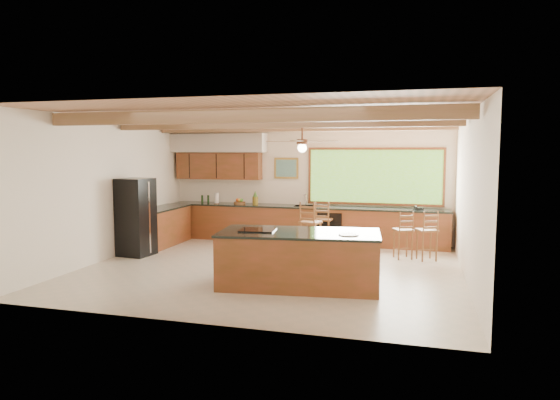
# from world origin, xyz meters

# --- Properties ---
(ground) EXTENTS (7.20, 7.20, 0.00)m
(ground) POSITION_xyz_m (0.00, 0.00, 0.00)
(ground) COLOR beige
(ground) RESTS_ON ground
(room_shell) EXTENTS (7.27, 6.54, 3.02)m
(room_shell) POSITION_xyz_m (-0.17, 0.65, 2.21)
(room_shell) COLOR white
(room_shell) RESTS_ON ground
(counter_run) EXTENTS (7.12, 3.10, 1.28)m
(counter_run) POSITION_xyz_m (-0.82, 2.52, 0.46)
(counter_run) COLOR brown
(counter_run) RESTS_ON ground
(island) EXTENTS (2.83, 1.57, 0.96)m
(island) POSITION_xyz_m (0.82, -1.08, 0.47)
(island) COLOR brown
(island) RESTS_ON ground
(refrigerator) EXTENTS (0.73, 0.71, 1.70)m
(refrigerator) POSITION_xyz_m (-3.22, 0.40, 0.85)
(refrigerator) COLOR black
(refrigerator) RESTS_ON ground
(bar_stool_a) EXTENTS (0.41, 0.41, 1.11)m
(bar_stool_a) POSITION_xyz_m (0.58, 2.39, 0.66)
(bar_stool_a) COLOR brown
(bar_stool_a) RESTS_ON ground
(bar_stool_b) EXTENTS (0.50, 0.50, 1.18)m
(bar_stool_b) POSITION_xyz_m (0.45, 1.54, 0.70)
(bar_stool_b) COLOR brown
(bar_stool_b) RESTS_ON ground
(bar_stool_c) EXTENTS (0.48, 0.48, 1.03)m
(bar_stool_c) POSITION_xyz_m (2.46, 1.58, 0.61)
(bar_stool_c) COLOR brown
(bar_stool_c) RESTS_ON ground
(bar_stool_d) EXTENTS (0.50, 0.50, 1.06)m
(bar_stool_d) POSITION_xyz_m (2.95, 1.54, 0.63)
(bar_stool_d) COLOR brown
(bar_stool_d) RESTS_ON ground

